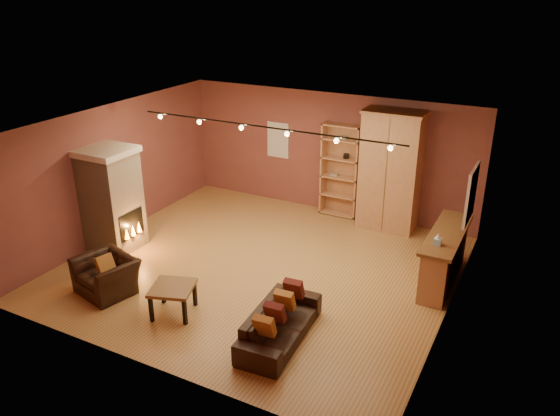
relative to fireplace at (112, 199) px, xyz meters
The scene contains 16 objects.
floor 3.28m from the fireplace, 11.16° to the left, with size 7.00×7.00×0.00m, color olive.
ceiling 3.55m from the fireplace, 11.16° to the left, with size 7.00×7.00×0.00m, color brown.
back_wall 4.92m from the fireplace, 51.69° to the left, with size 7.00×0.02×2.80m, color brown.
left_wall 0.83m from the fireplace, 127.41° to the left, with size 0.02×6.50×2.80m, color brown.
right_wall 6.58m from the fireplace, ahead, with size 0.02×6.50×2.80m, color brown.
fireplace is the anchor object (origin of this frame).
back_window 4.24m from the fireplace, 65.55° to the left, with size 0.56×0.04×0.86m, color silver.
bookcase 5.07m from the fireplace, 47.46° to the left, with size 0.88×0.34×2.16m.
armoire 5.82m from the fireplace, 37.21° to the left, with size 1.29×0.73×2.63m.
bar_counter 6.49m from the fireplace, 15.12° to the left, with size 0.56×2.07×0.99m.
tissue_box 6.29m from the fireplace, 10.15° to the left, with size 0.12×0.12×0.22m.
right_window 6.84m from the fireplace, 17.08° to the left, with size 0.05×0.90×1.00m, color silver.
loveseat 4.62m from the fireplace, 15.35° to the right, with size 0.66×1.86×0.76m.
armchair 1.86m from the fireplace, 52.39° to the right, with size 1.12×0.87×0.87m.
coffee_table 2.96m from the fireplace, 29.01° to the right, with size 0.85×0.85×0.51m.
track_rail 3.54m from the fireplace, 14.74° to the left, with size 5.20×0.09×0.13m.
Camera 1 is at (4.59, -8.00, 5.14)m, focal length 35.00 mm.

